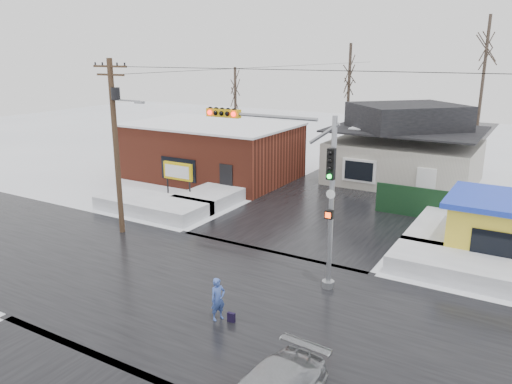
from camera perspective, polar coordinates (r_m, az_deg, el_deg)
The scene contains 19 objects.
ground at distance 20.33m, azimuth -5.87°, elevation -11.51°, with size 120.00×120.00×0.00m, color white.
road_ns at distance 20.32m, azimuth -5.87°, elevation -11.48°, with size 10.00×120.00×0.02m, color black.
road_ew at distance 20.32m, azimuth -5.87°, elevation -11.48°, with size 120.00×10.00×0.02m, color black.
snowbank_nw at distance 30.57m, azimuth -11.75°, elevation -1.51°, with size 7.00×3.00×0.80m, color white.
snowbank_ne at distance 23.28m, azimuth 23.73°, elevation -8.10°, with size 7.00×3.00×0.80m, color white.
snowbank_nside_w at distance 33.14m, azimuth -3.38°, elevation 0.14°, with size 3.00×8.00×0.80m, color white.
snowbank_nside_e at distance 28.16m, azimuth 21.06°, elevation -3.75°, with size 3.00×8.00×0.80m, color white.
traffic_signal at distance 19.93m, azimuth 4.52°, elevation 1.93°, with size 6.05×0.68×7.00m.
utility_pole at distance 26.34m, azimuth -15.68°, elevation 6.04°, with size 3.15×0.44×9.00m.
brick_building at distance 38.18m, azimuth -5.07°, elevation 4.77°, with size 12.20×8.20×4.12m.
marquee_sign at distance 31.98m, azimuth -8.91°, elevation 2.22°, with size 2.20×0.21×2.55m.
house at distance 38.09m, azimuth 16.66°, elevation 4.98°, with size 10.40×8.40×5.76m.
kiosk at distance 25.69m, azimuth 25.97°, elevation -3.63°, with size 4.60×4.60×2.88m.
fence at distance 29.97m, azimuth 20.89°, elevation -1.58°, with size 8.00×0.12×1.80m, color black.
tree_far_left at distance 43.12m, azimuth 10.66°, elevation 13.68°, with size 3.00×3.00×10.00m.
tree_far_mid at distance 42.73m, azimuth 24.86°, elevation 14.67°, with size 3.00×3.00×12.00m.
tree_far_west at distance 45.90m, azimuth -2.39°, elevation 12.04°, with size 3.00×3.00×8.00m.
pedestrian at distance 18.16m, azimuth -4.37°, elevation -12.16°, with size 0.58×0.38×1.58m, color #3C58AA.
shopping_bag at distance 18.26m, azimuth -2.84°, elevation -14.17°, with size 0.28×0.12×0.35m, color black.
Camera 1 is at (10.90, -14.44, 9.25)m, focal length 35.00 mm.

